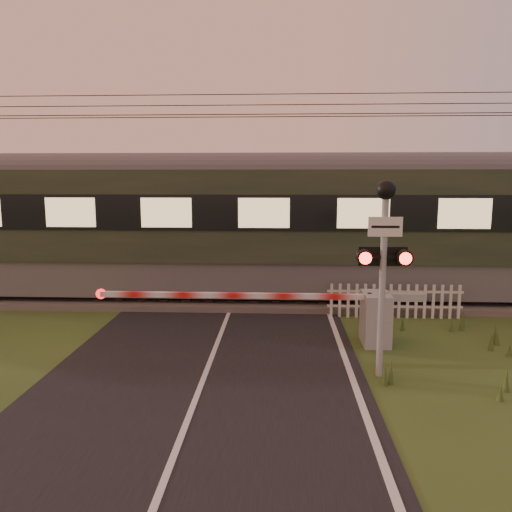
{
  "coord_description": "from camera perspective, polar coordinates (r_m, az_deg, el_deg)",
  "views": [
    {
      "loc": [
        1.39,
        -8.46,
        3.67
      ],
      "look_at": [
        0.83,
        3.2,
        1.86
      ],
      "focal_mm": 35.0,
      "sensor_mm": 36.0,
      "label": 1
    }
  ],
  "objects": [
    {
      "name": "ground",
      "position": [
        9.33,
        -6.24,
        -14.43
      ],
      "size": [
        160.0,
        160.0,
        0.0
      ],
      "primitive_type": "plane",
      "color": "#33471B",
      "rests_on": "ground"
    },
    {
      "name": "road",
      "position": [
        9.11,
        -6.36,
        -14.94
      ],
      "size": [
        6.0,
        140.0,
        0.03
      ],
      "color": "black",
      "rests_on": "ground"
    },
    {
      "name": "track_bed",
      "position": [
        15.45,
        -2.48,
        -4.71
      ],
      "size": [
        140.0,
        3.4,
        0.39
      ],
      "color": "#47423D",
      "rests_on": "ground"
    },
    {
      "name": "overhead_wires",
      "position": [
        15.17,
        -2.63,
        16.57
      ],
      "size": [
        120.0,
        0.62,
        0.62
      ],
      "color": "black",
      "rests_on": "ground"
    },
    {
      "name": "boom_gate",
      "position": [
        11.47,
        11.76,
        -6.63
      ],
      "size": [
        7.4,
        0.9,
        1.19
      ],
      "color": "gray",
      "rests_on": "ground"
    },
    {
      "name": "crossing_signal",
      "position": [
        9.31,
        14.42,
        1.39
      ],
      "size": [
        0.93,
        0.37,
        3.65
      ],
      "color": "gray",
      "rests_on": "ground"
    },
    {
      "name": "picket_fence",
      "position": [
        13.8,
        15.58,
        -4.98
      ],
      "size": [
        3.58,
        0.08,
        0.91
      ],
      "color": "silver",
      "rests_on": "ground"
    }
  ]
}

